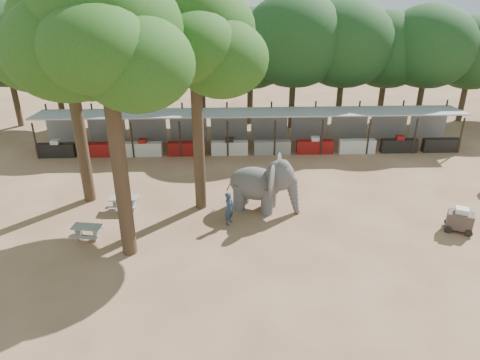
{
  "coord_description": "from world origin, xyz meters",
  "views": [
    {
      "loc": [
        -1.73,
        -15.41,
        12.07
      ],
      "look_at": [
        -1.0,
        5.0,
        2.0
      ],
      "focal_mm": 35.0,
      "sensor_mm": 36.0,
      "label": 1
    }
  ],
  "objects_px": {
    "cart_front": "(460,220)",
    "yard_tree_center": "(101,38)",
    "picnic_table_near": "(87,230)",
    "elephant": "(264,184)",
    "handler": "(229,208)",
    "yard_tree_back": "(191,38)",
    "picnic_table_far": "(124,201)",
    "yard_tree_left": "(64,43)"
  },
  "relations": [
    {
      "from": "cart_front",
      "to": "yard_tree_center",
      "type": "bearing_deg",
      "value": -152.04
    },
    {
      "from": "picnic_table_near",
      "to": "elephant",
      "type": "bearing_deg",
      "value": 25.62
    },
    {
      "from": "picnic_table_near",
      "to": "handler",
      "type": "bearing_deg",
      "value": 18.31
    },
    {
      "from": "handler",
      "to": "picnic_table_near",
      "type": "height_order",
      "value": "handler"
    },
    {
      "from": "handler",
      "to": "picnic_table_near",
      "type": "relative_size",
      "value": 1.14
    },
    {
      "from": "yard_tree_back",
      "to": "picnic_table_near",
      "type": "relative_size",
      "value": 7.63
    },
    {
      "from": "elephant",
      "to": "handler",
      "type": "distance_m",
      "value": 2.34
    },
    {
      "from": "yard_tree_back",
      "to": "picnic_table_far",
      "type": "relative_size",
      "value": 7.9
    },
    {
      "from": "yard_tree_left",
      "to": "cart_front",
      "type": "relative_size",
      "value": 7.39
    },
    {
      "from": "elephant",
      "to": "picnic_table_far",
      "type": "relative_size",
      "value": 2.69
    },
    {
      "from": "handler",
      "to": "cart_front",
      "type": "xyz_separation_m",
      "value": [
        10.91,
        -1.06,
        -0.24
      ]
    },
    {
      "from": "handler",
      "to": "picnic_table_near",
      "type": "bearing_deg",
      "value": 127.75
    },
    {
      "from": "picnic_table_near",
      "to": "cart_front",
      "type": "relative_size",
      "value": 1.0
    },
    {
      "from": "yard_tree_left",
      "to": "yard_tree_center",
      "type": "height_order",
      "value": "yard_tree_center"
    },
    {
      "from": "picnic_table_near",
      "to": "picnic_table_far",
      "type": "distance_m",
      "value": 2.93
    },
    {
      "from": "yard_tree_center",
      "to": "picnic_table_far",
      "type": "height_order",
      "value": "yard_tree_center"
    },
    {
      "from": "picnic_table_near",
      "to": "yard_tree_back",
      "type": "bearing_deg",
      "value": 40.14
    },
    {
      "from": "yard_tree_center",
      "to": "yard_tree_left",
      "type": "bearing_deg",
      "value": 120.96
    },
    {
      "from": "yard_tree_left",
      "to": "handler",
      "type": "bearing_deg",
      "value": -21.19
    },
    {
      "from": "picnic_table_near",
      "to": "cart_front",
      "type": "distance_m",
      "value": 17.5
    },
    {
      "from": "yard_tree_back",
      "to": "handler",
      "type": "height_order",
      "value": "yard_tree_back"
    },
    {
      "from": "yard_tree_center",
      "to": "yard_tree_back",
      "type": "relative_size",
      "value": 1.06
    },
    {
      "from": "yard_tree_back",
      "to": "cart_front",
      "type": "relative_size",
      "value": 7.62
    },
    {
      "from": "yard_tree_center",
      "to": "handler",
      "type": "relative_size",
      "value": 7.12
    },
    {
      "from": "elephant",
      "to": "picnic_table_far",
      "type": "bearing_deg",
      "value": -163.57
    },
    {
      "from": "elephant",
      "to": "cart_front",
      "type": "relative_size",
      "value": 2.59
    },
    {
      "from": "yard_tree_center",
      "to": "cart_front",
      "type": "distance_m",
      "value": 17.75
    },
    {
      "from": "handler",
      "to": "picnic_table_far",
      "type": "distance_m",
      "value": 5.62
    },
    {
      "from": "cart_front",
      "to": "picnic_table_near",
      "type": "bearing_deg",
      "value": -155.64
    },
    {
      "from": "picnic_table_near",
      "to": "picnic_table_far",
      "type": "height_order",
      "value": "picnic_table_far"
    },
    {
      "from": "handler",
      "to": "picnic_table_near",
      "type": "xyz_separation_m",
      "value": [
        -6.59,
        -1.09,
        -0.41
      ]
    },
    {
      "from": "yard_tree_back",
      "to": "cart_front",
      "type": "height_order",
      "value": "yard_tree_back"
    },
    {
      "from": "yard_tree_left",
      "to": "yard_tree_back",
      "type": "bearing_deg",
      "value": -9.46
    },
    {
      "from": "yard_tree_left",
      "to": "yard_tree_back",
      "type": "distance_m",
      "value": 6.09
    },
    {
      "from": "yard_tree_left",
      "to": "picnic_table_far",
      "type": "relative_size",
      "value": 7.67
    },
    {
      "from": "cart_front",
      "to": "picnic_table_far",
      "type": "bearing_deg",
      "value": -164.92
    },
    {
      "from": "yard_tree_center",
      "to": "picnic_table_near",
      "type": "height_order",
      "value": "yard_tree_center"
    },
    {
      "from": "yard_tree_back",
      "to": "elephant",
      "type": "xyz_separation_m",
      "value": [
        3.36,
        -0.52,
        -7.11
      ]
    },
    {
      "from": "elephant",
      "to": "cart_front",
      "type": "bearing_deg",
      "value": 2.55
    },
    {
      "from": "yard_tree_center",
      "to": "yard_tree_back",
      "type": "xyz_separation_m",
      "value": [
        3.0,
        4.0,
        -0.67
      ]
    },
    {
      "from": "elephant",
      "to": "picnic_table_far",
      "type": "xyz_separation_m",
      "value": [
        -7.15,
        0.16,
        -0.97
      ]
    },
    {
      "from": "yard_tree_left",
      "to": "yard_tree_back",
      "type": "height_order",
      "value": "yard_tree_back"
    }
  ]
}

